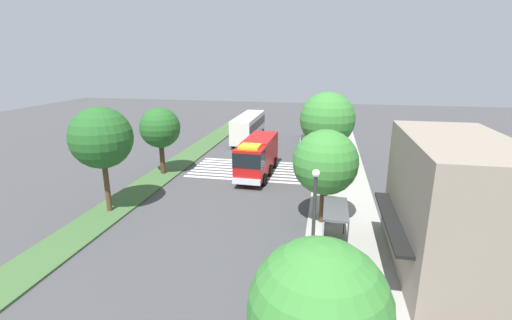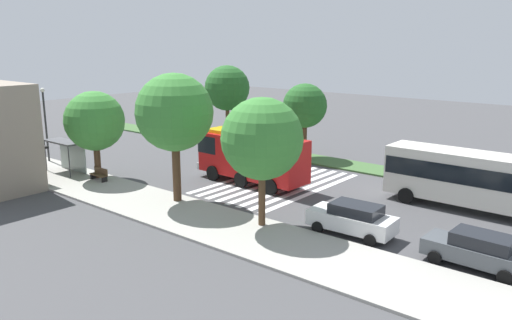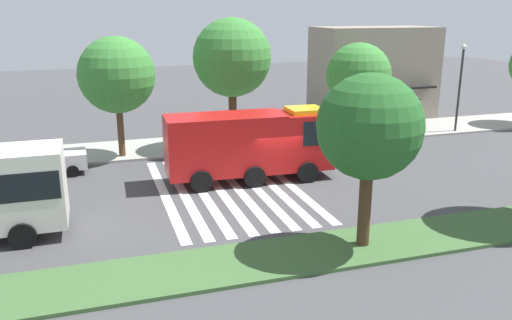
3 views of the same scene
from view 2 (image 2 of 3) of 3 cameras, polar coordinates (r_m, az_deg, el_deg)
ground_plane at (r=38.06m, az=-0.81°, el=-1.99°), size 120.00×120.00×0.00m
sidewalk at (r=32.07m, az=-11.24°, el=-5.07°), size 60.00×4.93×0.14m
median_strip at (r=44.22m, az=5.88°, el=0.19°), size 60.00×3.00×0.14m
crosswalk at (r=36.46m, az=2.37°, el=-2.68°), size 6.75×11.62×0.01m
fire_truck at (r=36.21m, az=-0.82°, el=0.53°), size 8.86×2.99×3.68m
parked_car_west at (r=25.15m, az=23.74°, el=-9.26°), size 4.64×2.13×1.66m
parked_car_mid at (r=27.32m, az=10.83°, el=-6.49°), size 4.65×2.21×1.72m
transit_bus at (r=32.95m, az=23.59°, el=-1.79°), size 10.69×2.86×3.52m
bus_stop_shelter at (r=41.51m, az=-20.41°, el=1.13°), size 3.50×1.40×2.46m
bench_near_shelter at (r=38.45m, az=-17.25°, el=-1.54°), size 1.60×0.50×0.90m
street_lamp at (r=45.57m, az=-22.68°, el=4.36°), size 0.36×0.36×6.14m
sidewalk_tree_far_west at (r=26.82m, az=0.68°, el=2.38°), size 4.43×4.43×7.04m
sidewalk_tree_west at (r=31.43m, az=-9.19°, el=5.27°), size 4.80×4.80×8.03m
sidewalk_tree_center at (r=38.54m, az=-17.74°, el=4.19°), size 4.32×4.32×6.40m
sidewalk_tree_east at (r=51.61m, az=-26.86°, el=5.77°), size 3.85×3.85×6.38m
median_tree_far_west at (r=43.67m, az=5.53°, el=6.07°), size 3.79×3.79×6.39m
median_tree_west at (r=49.17m, az=-3.27°, el=8.08°), size 4.34×4.34×7.65m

